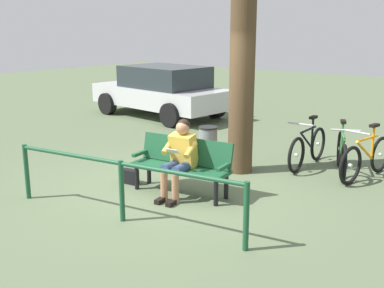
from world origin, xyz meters
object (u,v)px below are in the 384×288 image
litter_bin (208,147)px  bicycle_red (342,154)px  bicycle_black (308,148)px  person_reading (180,155)px  handbag (130,176)px  bicycle_green (366,158)px  parked_car (162,90)px  tree_trunk (242,60)px  bench (183,162)px

litter_bin → bicycle_red: size_ratio=0.51×
bicycle_black → person_reading: bearing=-19.6°
handbag → bicycle_green: bearing=-137.9°
handbag → litter_bin: size_ratio=0.38×
litter_bin → person_reading: bearing=110.2°
litter_bin → parked_car: 5.34m
handbag → tree_trunk: tree_trunk is taller
tree_trunk → parked_car: 5.80m
tree_trunk → litter_bin: tree_trunk is taller
bicycle_green → person_reading: bearing=-26.1°
person_reading → bicycle_black: person_reading is taller
bicycle_black → bench: bearing=-22.0°
handbag → bicycle_black: bearing=-124.6°
bicycle_black → parked_car: (5.54, -2.12, 0.41)m
bench → person_reading: person_reading is taller
bicycle_green → bicycle_red: (0.44, -0.01, 0.00)m
litter_bin → bicycle_green: bearing=-154.5°
tree_trunk → bicycle_red: size_ratio=2.58×
person_reading → bicycle_green: bearing=-134.1°
bench → bicycle_green: 3.24m
bench → bicycle_red: bicycle_red is taller
bicycle_black → tree_trunk: bearing=-40.5°
bicycle_green → parked_car: size_ratio=0.38×
litter_bin → bicycle_black: bicycle_black is taller
handbag → parked_car: 6.12m
bench → tree_trunk: (-0.10, -1.52, 1.50)m
person_reading → bicycle_black: (-0.86, -2.72, -0.31)m
bench → bicycle_black: size_ratio=0.98×
litter_bin → bicycle_black: (-1.41, -1.24, -0.03)m
bench → bicycle_black: bicycle_black is taller
tree_trunk → bicycle_black: size_ratio=2.38×
bicycle_black → parked_car: bearing=-112.9°
bench → bicycle_black: (-0.93, -2.56, -0.15)m
bench → bicycle_red: (-1.60, -2.52, -0.15)m
handbag → bicycle_green: 4.07m
bicycle_green → litter_bin: bearing=-54.2°
person_reading → bicycle_green: 3.33m
tree_trunk → litter_bin: size_ratio=5.11×
handbag → litter_bin: litter_bin is taller
bench → litter_bin: (0.47, -1.32, -0.11)m
person_reading → litter_bin: person_reading is taller
bench → litter_bin: size_ratio=2.10×
handbag → tree_trunk: (-1.08, -1.73, 1.88)m
handbag → bicycle_red: 3.77m
tree_trunk → bicycle_green: bearing=-152.7°
bicycle_red → parked_car: parked_car is taller
parked_car → tree_trunk: bearing=151.4°
bicycle_red → bicycle_green: bearing=64.6°
bench → litter_bin: 1.40m
person_reading → bicycle_red: person_reading is taller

